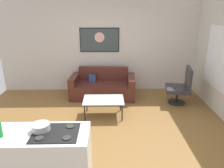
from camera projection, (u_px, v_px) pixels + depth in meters
name	position (u px, v px, depth m)	size (l,w,h in m)	color
ground	(110.00, 130.00, 4.68)	(6.40, 6.40, 0.04)	brown
back_wall	(108.00, 45.00, 6.49)	(6.40, 0.05, 2.80)	beige
couch	(103.00, 87.00, 6.29)	(1.85, 0.97, 0.81)	#4A211C
coffee_table	(104.00, 101.00, 5.13)	(0.94, 0.62, 0.42)	silver
armchair	(181.00, 87.00, 5.78)	(0.72, 0.74, 0.99)	black
kitchen_counter	(41.00, 161.00, 3.03)	(1.36, 0.62, 0.91)	white
mixing_bowl	(41.00, 127.00, 2.93)	(0.25, 0.25, 0.10)	silver
wall_painting	(100.00, 40.00, 6.40)	(1.15, 0.03, 0.70)	black
window	(219.00, 59.00, 5.14)	(0.03, 1.33, 1.46)	silver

